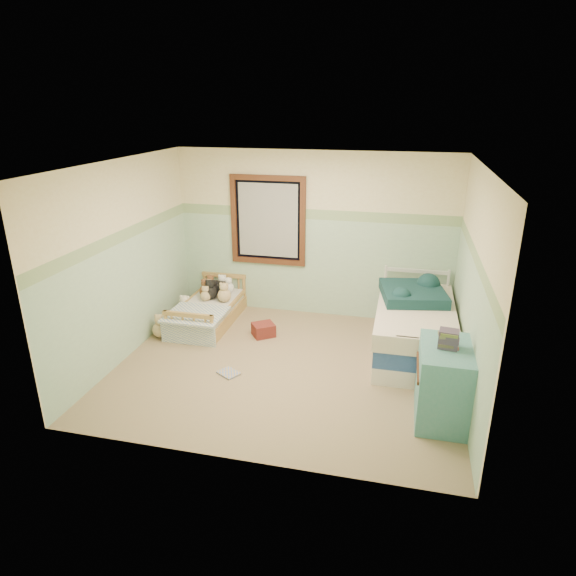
% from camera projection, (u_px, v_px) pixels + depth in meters
% --- Properties ---
extents(floor, '(4.20, 3.60, 0.02)m').
position_uv_depth(floor, '(286.00, 367.00, 6.30)').
color(floor, '#867558').
rests_on(floor, ground).
extents(ceiling, '(4.20, 3.60, 0.02)m').
position_uv_depth(ceiling, '(285.00, 163.00, 5.42)').
color(ceiling, silver).
rests_on(ceiling, wall_back).
extents(wall_back, '(4.20, 0.04, 2.50)m').
position_uv_depth(wall_back, '(314.00, 236.00, 7.50)').
color(wall_back, beige).
rests_on(wall_back, floor).
extents(wall_front, '(4.20, 0.04, 2.50)m').
position_uv_depth(wall_front, '(236.00, 340.00, 4.22)').
color(wall_front, beige).
rests_on(wall_front, floor).
extents(wall_left, '(0.04, 3.60, 2.50)m').
position_uv_depth(wall_left, '(124.00, 261.00, 6.31)').
color(wall_left, beige).
rests_on(wall_left, floor).
extents(wall_right, '(0.04, 3.60, 2.50)m').
position_uv_depth(wall_right, '(474.00, 287.00, 5.41)').
color(wall_right, beige).
rests_on(wall_right, floor).
extents(wainscot_mint, '(4.20, 0.01, 1.50)m').
position_uv_depth(wainscot_mint, '(313.00, 267.00, 7.66)').
color(wainscot_mint, '#95B79D').
rests_on(wainscot_mint, floor).
extents(border_strip, '(4.20, 0.01, 0.15)m').
position_uv_depth(border_strip, '(314.00, 214.00, 7.37)').
color(border_strip, '#468251').
rests_on(border_strip, wall_back).
extents(window_frame, '(1.16, 0.06, 1.36)m').
position_uv_depth(window_frame, '(268.00, 221.00, 7.54)').
color(window_frame, '#3A210F').
rests_on(window_frame, wall_back).
extents(window_blinds, '(0.92, 0.01, 1.12)m').
position_uv_depth(window_blinds, '(268.00, 221.00, 7.55)').
color(window_blinds, '#BABAB5').
rests_on(window_blinds, window_frame).
extents(toddler_bed_frame, '(0.73, 1.47, 0.19)m').
position_uv_depth(toddler_bed_frame, '(209.00, 317.00, 7.53)').
color(toddler_bed_frame, olive).
rests_on(toddler_bed_frame, floor).
extents(toddler_mattress, '(0.67, 1.41, 0.12)m').
position_uv_depth(toddler_mattress, '(208.00, 307.00, 7.48)').
color(toddler_mattress, silver).
rests_on(toddler_mattress, toddler_bed_frame).
extents(patchwork_quilt, '(0.80, 0.73, 0.03)m').
position_uv_depth(patchwork_quilt, '(196.00, 314.00, 7.04)').
color(patchwork_quilt, '#5F80BA').
rests_on(patchwork_quilt, toddler_mattress).
extents(plush_bed_brown, '(0.18, 0.18, 0.18)m').
position_uv_depth(plush_bed_brown, '(211.00, 286.00, 7.91)').
color(plush_bed_brown, brown).
rests_on(plush_bed_brown, toddler_mattress).
extents(plush_bed_white, '(0.20, 0.20, 0.20)m').
position_uv_depth(plush_bed_white, '(223.00, 286.00, 7.87)').
color(plush_bed_white, white).
rests_on(plush_bed_white, toddler_mattress).
extents(plush_bed_tan, '(0.19, 0.19, 0.19)m').
position_uv_depth(plush_bed_tan, '(208.00, 291.00, 7.70)').
color(plush_bed_tan, '#D0B27F').
rests_on(plush_bed_tan, toddler_mattress).
extents(plush_bed_dark, '(0.18, 0.18, 0.18)m').
position_uv_depth(plush_bed_dark, '(222.00, 292.00, 7.65)').
color(plush_bed_dark, black).
rests_on(plush_bed_dark, toddler_mattress).
extents(plush_floor_cream, '(0.24, 0.24, 0.24)m').
position_uv_depth(plush_floor_cream, '(185.00, 310.00, 7.70)').
color(plush_floor_cream, white).
rests_on(plush_floor_cream, floor).
extents(plush_floor_tan, '(0.23, 0.23, 0.23)m').
position_uv_depth(plush_floor_tan, '(161.00, 330.00, 7.05)').
color(plush_floor_tan, '#D0B27F').
rests_on(plush_floor_tan, floor).
extents(twin_bed_frame, '(0.94, 1.89, 0.22)m').
position_uv_depth(twin_bed_frame, '(413.00, 345.00, 6.62)').
color(twin_bed_frame, white).
rests_on(twin_bed_frame, floor).
extents(twin_boxspring, '(0.94, 1.89, 0.22)m').
position_uv_depth(twin_boxspring, '(414.00, 330.00, 6.54)').
color(twin_boxspring, navy).
rests_on(twin_boxspring, twin_bed_frame).
extents(twin_mattress, '(0.98, 1.92, 0.22)m').
position_uv_depth(twin_mattress, '(416.00, 315.00, 6.46)').
color(twin_mattress, beige).
rests_on(twin_mattress, twin_boxspring).
extents(teal_blanket, '(0.95, 0.98, 0.14)m').
position_uv_depth(teal_blanket, '(413.00, 293.00, 6.68)').
color(teal_blanket, '#143438').
rests_on(teal_blanket, twin_mattress).
extents(dresser, '(0.51, 0.82, 0.82)m').
position_uv_depth(dresser, '(443.00, 383.00, 5.15)').
color(dresser, teal).
rests_on(dresser, floor).
extents(book_stack, '(0.21, 0.17, 0.19)m').
position_uv_depth(book_stack, '(449.00, 339.00, 4.98)').
color(book_stack, brown).
rests_on(book_stack, dresser).
extents(red_pillow, '(0.39, 0.38, 0.18)m').
position_uv_depth(red_pillow, '(263.00, 330.00, 7.10)').
color(red_pillow, '#9E1D10').
rests_on(red_pillow, floor).
extents(floor_book, '(0.32, 0.30, 0.02)m').
position_uv_depth(floor_book, '(229.00, 373.00, 6.13)').
color(floor_book, gold).
rests_on(floor_book, floor).
extents(extra_plush_0, '(0.17, 0.17, 0.17)m').
position_uv_depth(extra_plush_0, '(228.00, 288.00, 7.84)').
color(extra_plush_0, white).
rests_on(extra_plush_0, toddler_mattress).
extents(extra_plush_1, '(0.21, 0.21, 0.21)m').
position_uv_depth(extra_plush_1, '(224.00, 295.00, 7.49)').
color(extra_plush_1, '#D0B27F').
rests_on(extra_plush_1, toddler_mattress).
extents(extra_plush_2, '(0.15, 0.15, 0.15)m').
position_uv_depth(extra_plush_2, '(216.00, 289.00, 7.82)').
color(extra_plush_2, black).
rests_on(extra_plush_2, toddler_mattress).
extents(extra_plush_3, '(0.16, 0.16, 0.16)m').
position_uv_depth(extra_plush_3, '(206.00, 296.00, 7.54)').
color(extra_plush_3, '#D0B27F').
rests_on(extra_plush_3, toddler_mattress).
extents(extra_plush_4, '(0.21, 0.21, 0.21)m').
position_uv_depth(extra_plush_4, '(210.00, 293.00, 7.59)').
color(extra_plush_4, black).
rests_on(extra_plush_4, toddler_mattress).
extents(extra_plush_5, '(0.19, 0.19, 0.19)m').
position_uv_depth(extra_plush_5, '(206.00, 291.00, 7.69)').
color(extra_plush_5, brown).
rests_on(extra_plush_5, toddler_mattress).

